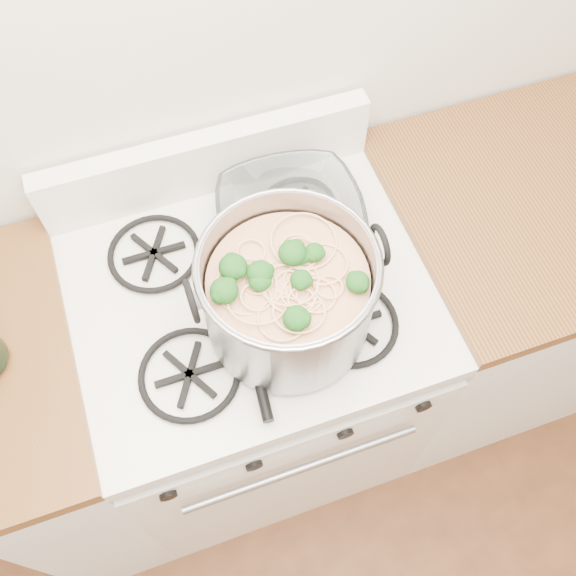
{
  "coord_description": "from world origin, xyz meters",
  "views": [
    {
      "loc": [
        -0.14,
        0.61,
        2.1
      ],
      "look_at": [
        0.05,
        1.16,
        1.05
      ],
      "focal_mm": 40.0,
      "sensor_mm": 36.0,
      "label": 1
    }
  ],
  "objects_px": {
    "gas_range": "(258,373)",
    "glass_bowl": "(291,224)",
    "spatula": "(241,304)",
    "stock_pot": "(288,295)"
  },
  "relations": [
    {
      "from": "stock_pot",
      "to": "glass_bowl",
      "type": "relative_size",
      "value": 2.93
    },
    {
      "from": "spatula",
      "to": "glass_bowl",
      "type": "relative_size",
      "value": 2.46
    },
    {
      "from": "gas_range",
      "to": "glass_bowl",
      "type": "distance_m",
      "value": 0.53
    },
    {
      "from": "spatula",
      "to": "glass_bowl",
      "type": "bearing_deg",
      "value": 48.56
    },
    {
      "from": "gas_range",
      "to": "spatula",
      "type": "bearing_deg",
      "value": -125.91
    },
    {
      "from": "stock_pot",
      "to": "glass_bowl",
      "type": "distance_m",
      "value": 0.24
    },
    {
      "from": "stock_pot",
      "to": "spatula",
      "type": "height_order",
      "value": "stock_pot"
    },
    {
      "from": "glass_bowl",
      "to": "spatula",
      "type": "bearing_deg",
      "value": -136.95
    },
    {
      "from": "gas_range",
      "to": "glass_bowl",
      "type": "xyz_separation_m",
      "value": [
        0.13,
        0.11,
        0.5
      ]
    },
    {
      "from": "gas_range",
      "to": "stock_pot",
      "type": "distance_m",
      "value": 0.6
    }
  ]
}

